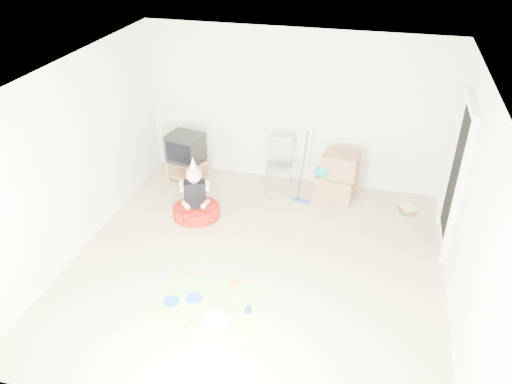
% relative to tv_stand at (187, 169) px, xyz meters
% --- Properties ---
extents(ground, '(5.00, 5.00, 0.00)m').
position_rel_tv_stand_xyz_m(ground, '(1.72, -1.92, -0.25)').
color(ground, '#C1B38B').
rests_on(ground, ground).
extents(doorway_recess, '(0.02, 0.90, 2.05)m').
position_rel_tv_stand_xyz_m(doorway_recess, '(4.20, -0.72, 0.78)').
color(doorway_recess, black).
rests_on(doorway_recess, ground).
extents(tv_stand, '(0.74, 0.57, 0.41)m').
position_rel_tv_stand_xyz_m(tv_stand, '(0.00, 0.00, 0.00)').
color(tv_stand, '#A5794A').
rests_on(tv_stand, ground).
extents(crt_tv, '(0.63, 0.55, 0.48)m').
position_rel_tv_stand_xyz_m(crt_tv, '(-0.00, 0.00, 0.40)').
color(crt_tv, black).
rests_on(crt_tv, tv_stand).
extents(folding_chair, '(0.49, 0.47, 0.97)m').
position_rel_tv_stand_xyz_m(folding_chair, '(1.61, 0.03, 0.23)').
color(folding_chair, gray).
rests_on(folding_chair, ground).
extents(cardboard_boxes, '(0.70, 0.58, 0.80)m').
position_rel_tv_stand_xyz_m(cardboard_boxes, '(2.55, 0.11, 0.14)').
color(cardboard_boxes, '#946B47').
rests_on(cardboard_boxes, ground).
extents(floor_mop, '(0.29, 0.37, 1.11)m').
position_rel_tv_stand_xyz_m(floor_mop, '(2.03, -0.18, 0.02)').
color(floor_mop, blue).
rests_on(floor_mop, ground).
extents(book_pile, '(0.29, 0.32, 0.09)m').
position_rel_tv_stand_xyz_m(book_pile, '(3.71, -0.03, -0.20)').
color(book_pile, '#246E31').
rests_on(book_pile, ground).
extents(seated_woman, '(0.93, 0.93, 1.04)m').
position_rel_tv_stand_xyz_m(seated_woman, '(0.54, -1.03, -0.02)').
color(seated_woman, '#AC1B0F').
rests_on(seated_woman, ground).
extents(party_mat, '(1.28, 0.93, 0.01)m').
position_rel_tv_stand_xyz_m(party_mat, '(1.33, -2.78, -0.24)').
color(party_mat, '#DF2E92').
rests_on(party_mat, ground).
extents(birthday_cake, '(0.39, 0.35, 0.15)m').
position_rel_tv_stand_xyz_m(birthday_cake, '(1.57, -3.09, -0.20)').
color(birthday_cake, silver).
rests_on(birthday_cake, party_mat).
extents(blue_plate_near, '(0.21, 0.21, 0.01)m').
position_rel_tv_stand_xyz_m(blue_plate_near, '(1.14, -2.76, -0.23)').
color(blue_plate_near, blue).
rests_on(blue_plate_near, party_mat).
extents(blue_plate_far, '(0.26, 0.26, 0.01)m').
position_rel_tv_stand_xyz_m(blue_plate_far, '(0.89, -2.89, -0.23)').
color(blue_plate_far, blue).
rests_on(blue_plate_far, party_mat).
extents(orange_cup_near, '(0.10, 0.10, 0.08)m').
position_rel_tv_stand_xyz_m(orange_cup_near, '(1.55, -2.42, -0.20)').
color(orange_cup_near, orange).
rests_on(orange_cup_near, party_mat).
extents(orange_cup_far, '(0.07, 0.07, 0.07)m').
position_rel_tv_stand_xyz_m(orange_cup_far, '(1.26, -3.18, -0.20)').
color(orange_cup_far, orange).
rests_on(orange_cup_far, party_mat).
extents(blue_party_hat, '(0.11, 0.11, 0.14)m').
position_rel_tv_stand_xyz_m(blue_party_hat, '(1.85, -2.81, -0.17)').
color(blue_party_hat, '#1736A5').
rests_on(blue_party_hat, party_mat).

